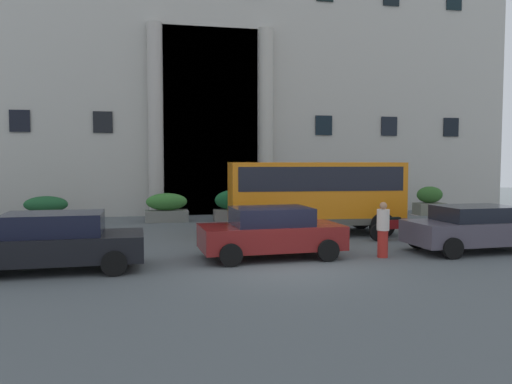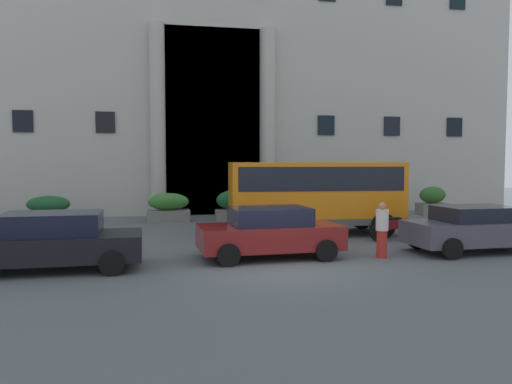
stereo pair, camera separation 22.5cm
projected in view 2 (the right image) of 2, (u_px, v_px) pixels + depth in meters
ground_plane at (282, 269)px, 13.44m from camera, size 80.00×64.00×0.12m
office_building_facade at (210, 28)px, 29.88m from camera, size 32.92×9.63×21.10m
orange_minibus at (315, 191)px, 19.23m from camera, size 6.57×3.06×2.72m
bus_stop_sign at (402, 190)px, 21.59m from camera, size 0.44×0.08×2.48m
hedge_planter_entrance_right at (48, 210)px, 22.41m from camera, size 1.93×0.98×1.23m
hedge_planter_far_west at (432, 201)px, 25.94m from camera, size 1.47×0.86×1.45m
hedge_planter_far_east at (168, 208)px, 23.14m from camera, size 1.93×0.95×1.30m
hedge_planter_west at (234, 206)px, 23.55m from camera, size 1.74×0.75×1.42m
parked_coupe_end at (270, 232)px, 14.62m from camera, size 4.13×2.21×1.46m
white_taxi_kerbside at (475, 228)px, 15.54m from camera, size 4.26×2.15×1.41m
parked_hatchback_near at (53, 241)px, 12.93m from camera, size 4.46×2.15×1.48m
motorcycle_far_end at (397, 228)px, 17.70m from camera, size 2.07×0.55×0.89m
pedestrian_man_red_shirt at (382, 230)px, 14.61m from camera, size 0.36×0.36×1.61m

